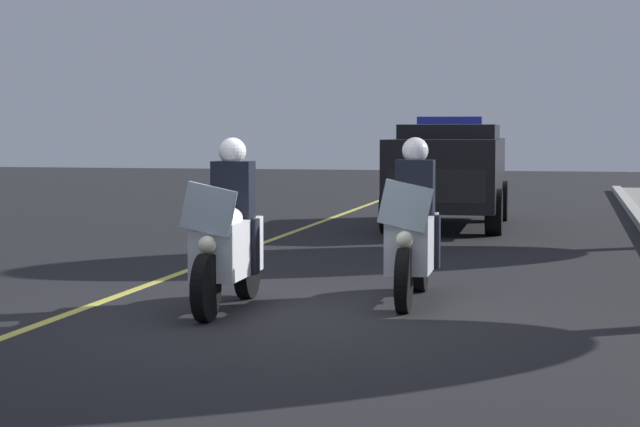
# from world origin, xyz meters

# --- Properties ---
(ground_plane) EXTENTS (80.00, 80.00, 0.00)m
(ground_plane) POSITION_xyz_m (0.00, 0.00, 0.00)
(ground_plane) COLOR black
(lane_stripe_center) EXTENTS (48.00, 0.12, 0.01)m
(lane_stripe_center) POSITION_xyz_m (0.00, -2.15, 0.00)
(lane_stripe_center) COLOR #E0D14C
(lane_stripe_center) RESTS_ON ground
(police_motorcycle_lead_left) EXTENTS (2.14, 0.57, 1.72)m
(police_motorcycle_lead_left) POSITION_xyz_m (-0.35, -0.71, 0.70)
(police_motorcycle_lead_left) COLOR black
(police_motorcycle_lead_left) RESTS_ON ground
(police_motorcycle_lead_right) EXTENTS (2.14, 0.57, 1.72)m
(police_motorcycle_lead_right) POSITION_xyz_m (-1.26, 1.02, 0.70)
(police_motorcycle_lead_right) COLOR black
(police_motorcycle_lead_right) RESTS_ON ground
(police_suv) EXTENTS (4.95, 2.18, 2.05)m
(police_suv) POSITION_xyz_m (-10.46, 0.41, 1.07)
(police_suv) COLOR black
(police_suv) RESTS_ON ground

